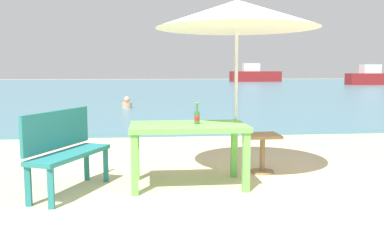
% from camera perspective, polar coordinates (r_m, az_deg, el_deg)
% --- Properties ---
extents(ground_plane, '(120.00, 120.00, 0.00)m').
position_cam_1_polar(ground_plane, '(4.05, 7.90, -13.61)').
color(ground_plane, beige).
extents(sea_water, '(120.00, 50.00, 0.08)m').
position_cam_1_polar(sea_water, '(33.72, -4.44, 4.56)').
color(sea_water, teal).
rests_on(sea_water, ground_plane).
extents(picnic_table_green, '(1.40, 0.80, 0.76)m').
position_cam_1_polar(picnic_table_green, '(5.03, -0.52, -1.82)').
color(picnic_table_green, '#60B24C').
rests_on(picnic_table_green, ground_plane).
extents(beer_bottle_amber, '(0.07, 0.07, 0.26)m').
position_cam_1_polar(beer_bottle_amber, '(5.01, 0.68, 0.49)').
color(beer_bottle_amber, '#2D662D').
rests_on(beer_bottle_amber, picnic_table_green).
extents(patio_umbrella, '(2.10, 2.10, 2.30)m').
position_cam_1_polar(patio_umbrella, '(5.51, 6.20, 14.21)').
color(patio_umbrella, silver).
rests_on(patio_umbrella, ground_plane).
extents(side_table_wood, '(0.44, 0.44, 0.54)m').
position_cam_1_polar(side_table_wood, '(5.79, 9.65, -3.75)').
color(side_table_wood, olive).
rests_on(side_table_wood, ground_plane).
extents(bench_teal_center, '(0.82, 1.24, 0.95)m').
position_cam_1_polar(bench_teal_center, '(5.00, -17.08, -3.46)').
color(bench_teal_center, '#237275').
rests_on(bench_teal_center, ground_plane).
extents(swimmer_person, '(0.34, 0.34, 0.41)m').
position_cam_1_polar(swimmer_person, '(14.67, -8.92, 2.24)').
color(swimmer_person, tan).
rests_on(swimmer_person, sea_water).
extents(boat_tanker, '(4.95, 1.35, 1.80)m').
position_cam_1_polar(boat_tanker, '(40.52, 23.70, 5.37)').
color(boat_tanker, maroon).
rests_on(boat_tanker, sea_water).
extents(boat_sailboat, '(5.65, 1.54, 2.05)m').
position_cam_1_polar(boat_sailboat, '(47.49, 8.60, 6.13)').
color(boat_sailboat, maroon).
rests_on(boat_sailboat, sea_water).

